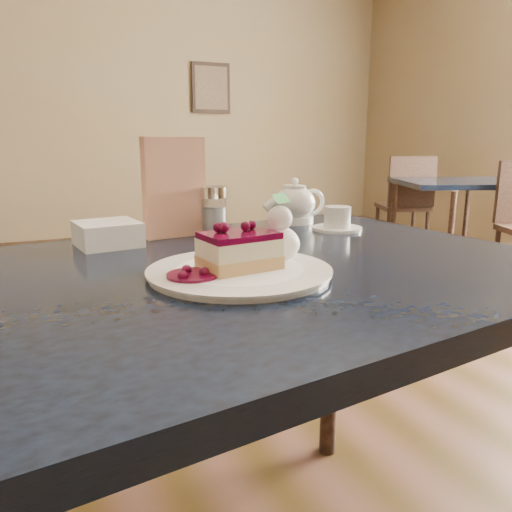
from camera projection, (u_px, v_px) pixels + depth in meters
name	position (u px, v px, depth m)	size (l,w,h in m)	color
main_table	(225.00, 312.00, 0.94)	(1.40, 1.02, 0.81)	black
dessert_plate	(239.00, 272.00, 0.87)	(0.32, 0.32, 0.01)	white
cheesecake_slice	(239.00, 251.00, 0.87)	(0.14, 0.11, 0.06)	#D7B25C
whipped_cream	(279.00, 244.00, 0.92)	(0.08, 0.08, 0.07)	white
berry_sauce	(193.00, 275.00, 0.82)	(0.09, 0.09, 0.01)	#3F0623
tea_set	(302.00, 208.00, 1.38)	(0.23, 0.27, 0.11)	white
menu_card	(174.00, 188.00, 1.20)	(0.15, 0.03, 0.24)	beige
sugar_shaker	(214.00, 210.00, 1.24)	(0.06, 0.06, 0.12)	white
napkin_stack	(108.00, 234.00, 1.11)	(0.13, 0.13, 0.05)	white
bg_table_far_right	(456.00, 262.00, 4.05)	(1.19, 1.76, 1.17)	black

